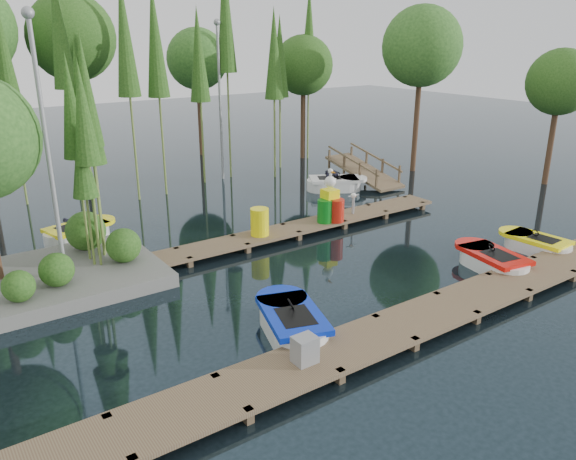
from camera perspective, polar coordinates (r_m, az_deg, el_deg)
ground_plane at (r=16.49m, az=-0.43°, el=-4.41°), size 90.00×90.00×0.00m
near_dock at (r=13.31m, az=10.78°, el=-9.84°), size 18.00×1.50×0.50m
far_dock at (r=18.85m, az=-2.23°, el=-0.55°), size 15.00×1.20×0.50m
island at (r=16.27m, az=-26.27°, el=5.05°), size 6.20×4.20×6.75m
tree_screen at (r=23.94m, az=-20.08°, el=17.00°), size 34.42×18.53×10.31m
lamp_island at (r=15.43m, az=-23.44°, el=8.89°), size 0.30×0.30×7.25m
lamp_rear at (r=26.69m, az=-6.97°, el=14.11°), size 0.30×0.30×7.25m
ramp at (r=26.52m, az=7.70°, el=6.00°), size 1.50×3.94×1.49m
boat_blue at (r=13.25m, az=0.41°, el=-9.43°), size 2.02×3.01×0.93m
boat_red at (r=17.74m, az=20.02°, el=-3.01°), size 1.60×2.75×0.87m
boat_yellow_near at (r=19.70m, az=23.87°, el=-1.37°), size 1.24×2.45×0.80m
boat_yellow_far at (r=20.30m, az=-20.53°, el=-0.23°), size 2.73×1.74×1.26m
boat_white_far at (r=25.22m, az=4.76°, el=4.70°), size 2.96×2.39×1.28m
utility_cabinet at (r=11.64m, az=1.72°, el=-12.05°), size 0.47×0.40×0.58m
yellow_barrel at (r=18.56m, az=-2.90°, el=0.84°), size 0.61×0.61×0.92m
drum_cluster at (r=20.03m, az=4.39°, el=2.51°), size 1.10×1.01×1.89m
seagull_post at (r=20.89m, az=6.66°, el=3.08°), size 0.50×0.27×0.80m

